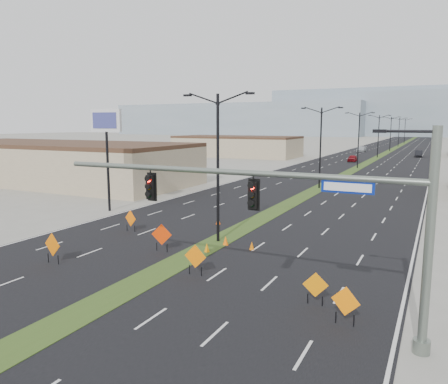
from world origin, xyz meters
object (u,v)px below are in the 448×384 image
at_px(car_far, 361,149).
at_px(cone_0, 207,248).
at_px(cone_2, 226,241).
at_px(signal_mast, 298,209).
at_px(streetlight_6, 405,130).
at_px(construction_sign_3, 195,257).
at_px(cone_1, 252,246).
at_px(car_mid, 419,154).
at_px(streetlight_2, 359,138).
at_px(pole_sign_west, 106,128).
at_px(construction_sign_0, 131,219).
at_px(cone_3, 218,220).
at_px(car_left, 352,158).
at_px(streetlight_3, 378,135).
at_px(streetlight_5, 399,131).
at_px(construction_sign_2, 162,235).
at_px(streetlight_1, 321,145).
at_px(streetlight_0, 218,163).
at_px(construction_sign_5, 315,286).
at_px(streetlight_4, 391,133).
at_px(construction_sign_4, 345,303).
at_px(construction_sign_1, 52,246).

distance_m(car_far, cone_0, 107.51).
bearing_deg(cone_2, signal_mast, -50.70).
xyz_separation_m(streetlight_6, construction_sign_3, (2.00, -174.58, -4.42)).
bearing_deg(cone_1, car_mid, 86.31).
relative_size(signal_mast, streetlight_2, 1.63).
bearing_deg(streetlight_2, pole_sign_west, -105.38).
bearing_deg(construction_sign_3, streetlight_2, 89.54).
bearing_deg(construction_sign_0, streetlight_2, 97.75).
bearing_deg(cone_3, car_left, 90.83).
relative_size(streetlight_3, streetlight_5, 1.00).
relative_size(streetlight_3, construction_sign_2, 5.56).
relative_size(streetlight_6, cone_3, 15.41).
xyz_separation_m(streetlight_1, cone_1, (2.87, -28.84, -5.14)).
bearing_deg(streetlight_3, streetlight_6, 90.00).
bearing_deg(streetlight_0, construction_sign_3, -73.10).
height_order(streetlight_2, construction_sign_0, streetlight_2).
xyz_separation_m(construction_sign_5, cone_1, (-5.88, 6.73, -0.61)).
relative_size(streetlight_4, construction_sign_2, 5.56).
distance_m(car_mid, construction_sign_3, 97.34).
xyz_separation_m(cone_3, pole_sign_west, (-11.65, 0.49, 7.30)).
distance_m(streetlight_1, construction_sign_3, 34.92).
bearing_deg(construction_sign_0, cone_1, 12.55).
relative_size(streetlight_2, construction_sign_4, 6.12).
xyz_separation_m(streetlight_3, construction_sign_4, (10.34, -93.00, -4.46)).
relative_size(signal_mast, streetlight_5, 1.63).
distance_m(construction_sign_0, cone_0, 8.04).
distance_m(signal_mast, cone_0, 11.79).
height_order(streetlight_5, cone_3, streetlight_5).
xyz_separation_m(construction_sign_2, cone_2, (2.98, 3.11, -0.75)).
relative_size(car_left, construction_sign_2, 2.36).
relative_size(construction_sign_0, construction_sign_4, 1.00).
bearing_deg(cone_1, construction_sign_5, -48.87).
bearing_deg(streetlight_0, car_left, 92.70).
bearing_deg(car_far, construction_sign_3, -83.47).
relative_size(signal_mast, cone_0, 26.80).
bearing_deg(streetlight_4, streetlight_0, -90.00).
bearing_deg(streetlight_2, construction_sign_0, -97.25).
relative_size(streetlight_0, construction_sign_2, 5.56).
distance_m(construction_sign_2, pole_sign_west, 16.21).
height_order(cone_1, cone_3, cone_3).
relative_size(streetlight_3, cone_3, 15.41).
bearing_deg(car_far, cone_2, -83.81).
bearing_deg(cone_0, streetlight_0, 101.61).
bearing_deg(construction_sign_3, cone_0, 107.93).
relative_size(car_left, car_mid, 0.89).
bearing_deg(construction_sign_0, car_mid, 95.06).
bearing_deg(streetlight_6, streetlight_1, -90.00).
bearing_deg(signal_mast, construction_sign_0, 148.62).
distance_m(streetlight_3, cone_2, 84.78).
distance_m(streetlight_1, construction_sign_1, 37.33).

